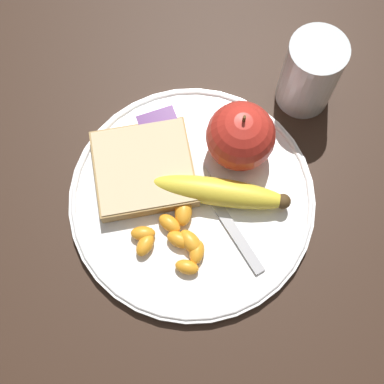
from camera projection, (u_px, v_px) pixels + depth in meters
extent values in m
plane|color=#332116|center=(192.00, 201.00, 0.64)|extent=(3.00, 3.00, 0.00)
cylinder|color=white|center=(192.00, 199.00, 0.63)|extent=(0.29, 0.29, 0.01)
torus|color=white|center=(192.00, 197.00, 0.63)|extent=(0.28, 0.28, 0.01)
cylinder|color=silver|center=(310.00, 74.00, 0.63)|extent=(0.07, 0.07, 0.10)
cylinder|color=yellow|center=(309.00, 77.00, 0.64)|extent=(0.06, 0.06, 0.08)
sphere|color=red|center=(241.00, 136.00, 0.61)|extent=(0.08, 0.08, 0.08)
cylinder|color=brown|center=(244.00, 119.00, 0.57)|extent=(0.00, 0.00, 0.01)
ellipsoid|color=yellow|center=(218.00, 192.00, 0.61)|extent=(0.16, 0.10, 0.03)
sphere|color=#473319|center=(283.00, 201.00, 0.61)|extent=(0.02, 0.02, 0.02)
cube|color=#AB8751|center=(144.00, 169.00, 0.63)|extent=(0.13, 0.13, 0.02)
cube|color=beige|center=(144.00, 169.00, 0.63)|extent=(0.13, 0.12, 0.02)
cube|color=#B2B2B7|center=(230.00, 226.00, 0.61)|extent=(0.04, 0.13, 0.00)
cube|color=#B2B2B7|center=(190.00, 163.00, 0.64)|extent=(0.04, 0.06, 0.00)
cube|color=silver|center=(160.00, 128.00, 0.64)|extent=(0.04, 0.04, 0.02)
cube|color=#4C1E60|center=(159.00, 124.00, 0.63)|extent=(0.05, 0.04, 0.00)
ellipsoid|color=orange|center=(197.00, 252.00, 0.60)|extent=(0.03, 0.03, 0.02)
ellipsoid|color=orange|center=(170.00, 223.00, 0.61)|extent=(0.03, 0.03, 0.02)
ellipsoid|color=orange|center=(187.00, 267.00, 0.59)|extent=(0.03, 0.03, 0.01)
ellipsoid|color=orange|center=(143.00, 233.00, 0.60)|extent=(0.03, 0.03, 0.02)
ellipsoid|color=orange|center=(190.00, 242.00, 0.60)|extent=(0.03, 0.04, 0.02)
ellipsoid|color=orange|center=(145.00, 245.00, 0.60)|extent=(0.03, 0.03, 0.02)
ellipsoid|color=orange|center=(183.00, 212.00, 0.61)|extent=(0.03, 0.04, 0.02)
ellipsoid|color=orange|center=(179.00, 240.00, 0.60)|extent=(0.03, 0.03, 0.02)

